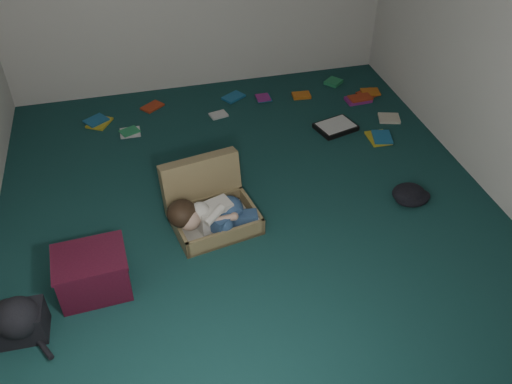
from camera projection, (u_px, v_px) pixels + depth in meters
name	position (u px, v px, depth m)	size (l,w,h in m)	color
floor	(251.00, 214.00, 4.38)	(4.50, 4.50, 0.00)	#153E3C
wall_front	(406.00, 354.00, 1.87)	(4.50, 4.50, 0.00)	white
suitcase	(210.00, 205.00, 4.25)	(0.74, 0.73, 0.47)	#8F7A4E
person	(211.00, 215.00, 4.10)	(0.71, 0.34, 0.29)	silver
maroon_bin	(93.00, 273.00, 3.67)	(0.50, 0.41, 0.33)	#440D1F
backpack	(19.00, 322.00, 3.40)	(0.41, 0.33, 0.25)	black
clothing_pile	(428.00, 197.00, 4.44)	(0.40, 0.33, 0.13)	black
paper_tray	(336.00, 127.00, 5.34)	(0.43, 0.37, 0.05)	black
book_scatter	(275.00, 109.00, 5.63)	(3.08, 1.38, 0.02)	gold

